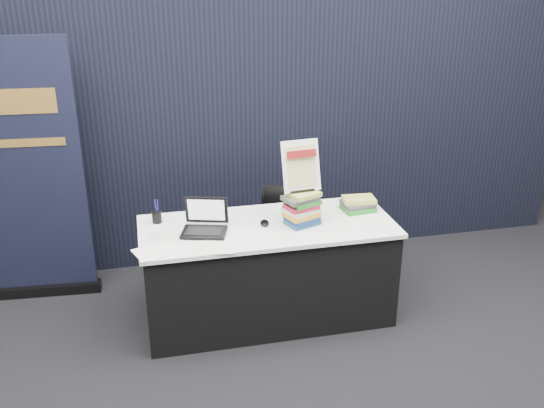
{
  "coord_description": "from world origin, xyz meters",
  "views": [
    {
      "loc": [
        -0.84,
        -3.26,
        2.52
      ],
      "look_at": [
        0.03,
        0.55,
        0.91
      ],
      "focal_mm": 40.0,
      "sensor_mm": 36.0,
      "label": 1
    }
  ],
  "objects_px": {
    "book_stack_short": "(359,204)",
    "info_sign": "(301,167)",
    "book_stack_tall": "(301,208)",
    "laptop": "(203,224)",
    "pullup_banner": "(30,189)",
    "stacking_chair": "(290,237)",
    "display_table": "(268,271)"
  },
  "relations": [
    {
      "from": "display_table",
      "to": "book_stack_short",
      "type": "xyz_separation_m",
      "value": [
        0.72,
        0.11,
        0.42
      ]
    },
    {
      "from": "book_stack_tall",
      "to": "pullup_banner",
      "type": "xyz_separation_m",
      "value": [
        -1.9,
        0.75,
        0.02
      ]
    },
    {
      "from": "display_table",
      "to": "pullup_banner",
      "type": "relative_size",
      "value": 0.89
    },
    {
      "from": "display_table",
      "to": "book_stack_short",
      "type": "height_order",
      "value": "book_stack_short"
    },
    {
      "from": "book_stack_tall",
      "to": "info_sign",
      "type": "distance_m",
      "value": 0.3
    },
    {
      "from": "laptop",
      "to": "pullup_banner",
      "type": "relative_size",
      "value": 0.17
    },
    {
      "from": "laptop",
      "to": "stacking_chair",
      "type": "distance_m",
      "value": 0.86
    },
    {
      "from": "book_stack_tall",
      "to": "book_stack_short",
      "type": "height_order",
      "value": "book_stack_tall"
    },
    {
      "from": "book_stack_short",
      "to": "pullup_banner",
      "type": "relative_size",
      "value": 0.12
    },
    {
      "from": "info_sign",
      "to": "stacking_chair",
      "type": "relative_size",
      "value": 0.44
    },
    {
      "from": "book_stack_tall",
      "to": "stacking_chair",
      "type": "relative_size",
      "value": 0.33
    },
    {
      "from": "laptop",
      "to": "pullup_banner",
      "type": "bearing_deg",
      "value": 165.3
    },
    {
      "from": "pullup_banner",
      "to": "stacking_chair",
      "type": "distance_m",
      "value": 2.0
    },
    {
      "from": "book_stack_tall",
      "to": "stacking_chair",
      "type": "xyz_separation_m",
      "value": [
        0.02,
        0.38,
        -0.41
      ]
    },
    {
      "from": "book_stack_short",
      "to": "info_sign",
      "type": "bearing_deg",
      "value": -166.48
    },
    {
      "from": "display_table",
      "to": "stacking_chair",
      "type": "relative_size",
      "value": 2.14
    },
    {
      "from": "display_table",
      "to": "pullup_banner",
      "type": "xyz_separation_m",
      "value": [
        -1.66,
        0.71,
        0.52
      ]
    },
    {
      "from": "book_stack_tall",
      "to": "stacking_chair",
      "type": "distance_m",
      "value": 0.56
    },
    {
      "from": "pullup_banner",
      "to": "book_stack_short",
      "type": "bearing_deg",
      "value": -10.09
    },
    {
      "from": "stacking_chair",
      "to": "pullup_banner",
      "type": "bearing_deg",
      "value": -172.65
    },
    {
      "from": "laptop",
      "to": "book_stack_short",
      "type": "bearing_deg",
      "value": 22.13
    },
    {
      "from": "display_table",
      "to": "book_stack_tall",
      "type": "xyz_separation_m",
      "value": [
        0.23,
        -0.04,
        0.5
      ]
    },
    {
      "from": "book_stack_short",
      "to": "stacking_chair",
      "type": "distance_m",
      "value": 0.62
    },
    {
      "from": "info_sign",
      "to": "pullup_banner",
      "type": "bearing_deg",
      "value": 153.12
    },
    {
      "from": "laptop",
      "to": "stacking_chair",
      "type": "height_order",
      "value": "laptop"
    },
    {
      "from": "display_table",
      "to": "laptop",
      "type": "xyz_separation_m",
      "value": [
        -0.46,
        -0.01,
        0.43
      ]
    },
    {
      "from": "laptop",
      "to": "book_stack_tall",
      "type": "bearing_deg",
      "value": 13.97
    },
    {
      "from": "laptop",
      "to": "display_table",
      "type": "bearing_deg",
      "value": 17.95
    },
    {
      "from": "book_stack_tall",
      "to": "info_sign",
      "type": "relative_size",
      "value": 0.76
    },
    {
      "from": "laptop",
      "to": "book_stack_short",
      "type": "xyz_separation_m",
      "value": [
        1.18,
        0.12,
        -0.01
      ]
    },
    {
      "from": "display_table",
      "to": "stacking_chair",
      "type": "bearing_deg",
      "value": 53.5
    },
    {
      "from": "laptop",
      "to": "info_sign",
      "type": "bearing_deg",
      "value": 16.51
    }
  ]
}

